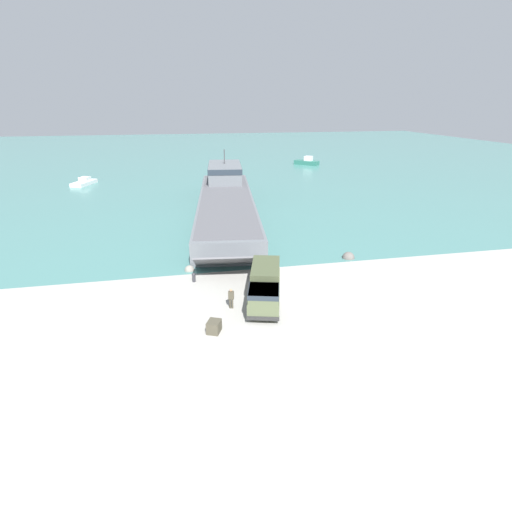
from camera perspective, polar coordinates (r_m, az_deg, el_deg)
The scene contains 11 objects.
ground_plane at distance 34.58m, azimuth 5.55°, elevation -4.96°, with size 240.00×240.00×0.00m, color #A8A59E.
water_surface at distance 126.25m, azimuth -7.34°, elevation 14.07°, with size 240.00×180.00×0.01m, color #477F7A.
landing_craft at distance 59.94m, azimuth -4.32°, elevation 8.32°, with size 12.05×42.83×7.78m.
military_truck at distance 31.93m, azimuth 1.29°, elevation -4.28°, with size 4.12×7.45×2.77m.
soldier_on_ramp at distance 31.26m, azimuth -3.58°, elevation -5.88°, with size 0.48×0.33×1.69m.
moored_boat_a at distance 106.60m, azimuth 7.28°, elevation 13.20°, with size 6.12×5.87×2.23m.
moored_boat_b at distance 86.41m, azimuth -23.34°, elevation 9.66°, with size 4.42×6.40×1.45m.
mooring_bollard at distance 36.34m, azimuth -8.87°, elevation -2.97°, with size 0.35×0.35×0.86m.
cargo_crate at distance 28.58m, azimuth -6.02°, elevation -10.00°, with size 0.86×1.03×0.86m, color #4C4738.
shoreline_rock_a at distance 42.59m, azimuth 13.04°, elevation -0.28°, with size 1.29×1.29×1.29m, color #66605B.
shoreline_rock_b at distance 39.00m, azimuth -9.47°, elevation -2.03°, with size 0.98×0.98×0.98m, color gray.
Camera 1 is at (-9.41, -29.63, 15.15)m, focal length 28.00 mm.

